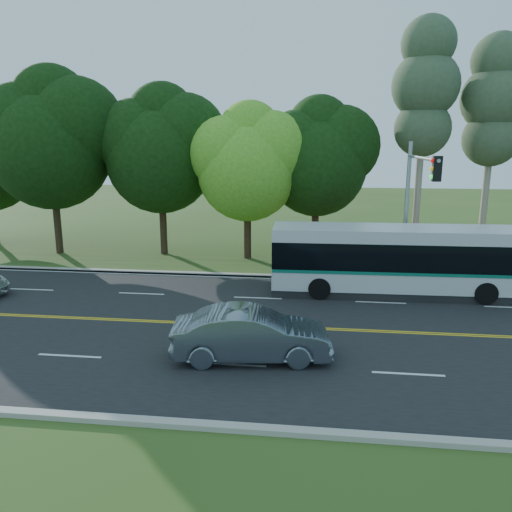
# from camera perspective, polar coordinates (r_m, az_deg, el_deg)

# --- Properties ---
(ground) EXTENTS (120.00, 120.00, 0.00)m
(ground) POSITION_cam_1_polar(r_m,az_deg,el_deg) (19.52, 0.45, -8.05)
(ground) COLOR #304B19
(ground) RESTS_ON ground
(road) EXTENTS (60.00, 14.00, 0.02)m
(road) POSITION_cam_1_polar(r_m,az_deg,el_deg) (19.52, 0.45, -8.03)
(road) COLOR black
(road) RESTS_ON ground
(curb_north) EXTENTS (60.00, 0.30, 0.15)m
(curb_north) POSITION_cam_1_polar(r_m,az_deg,el_deg) (26.27, 2.21, -2.31)
(curb_north) COLOR #AAA499
(curb_north) RESTS_ON ground
(curb_south) EXTENTS (60.00, 0.30, 0.15)m
(curb_south) POSITION_cam_1_polar(r_m,az_deg,el_deg) (13.13, -3.27, -18.96)
(curb_south) COLOR #AAA499
(curb_south) RESTS_ON ground
(grass_verge) EXTENTS (60.00, 4.00, 0.10)m
(grass_verge) POSITION_cam_1_polar(r_m,az_deg,el_deg) (28.05, 2.52, -1.36)
(grass_verge) COLOR #304B19
(grass_verge) RESTS_ON ground
(lane_markings) EXTENTS (57.60, 13.82, 0.00)m
(lane_markings) POSITION_cam_1_polar(r_m,az_deg,el_deg) (19.52, 0.17, -7.98)
(lane_markings) COLOR gold
(lane_markings) RESTS_ON road
(tree_row) EXTENTS (44.70, 9.10, 13.84)m
(tree_row) POSITION_cam_1_polar(r_m,az_deg,el_deg) (31.07, -6.63, 12.42)
(tree_row) COLOR black
(tree_row) RESTS_ON ground
(bougainvillea_hedge) EXTENTS (9.50, 2.25, 1.50)m
(bougainvillea_hedge) POSITION_cam_1_polar(r_m,az_deg,el_deg) (27.48, 17.50, -0.84)
(bougainvillea_hedge) COLOR maroon
(bougainvillea_hedge) RESTS_ON ground
(traffic_signal) EXTENTS (0.42, 6.10, 7.00)m
(traffic_signal) POSITION_cam_1_polar(r_m,az_deg,el_deg) (24.03, 17.68, 6.81)
(traffic_signal) COLOR #9A9BA2
(traffic_signal) RESTS_ON ground
(transit_bus) EXTENTS (12.09, 2.85, 3.15)m
(transit_bus) POSITION_cam_1_polar(r_m,az_deg,el_deg) (24.02, 16.45, -0.60)
(transit_bus) COLOR silver
(transit_bus) RESTS_ON road
(sedan) EXTENTS (5.33, 2.44, 1.70)m
(sedan) POSITION_cam_1_polar(r_m,az_deg,el_deg) (16.44, -0.52, -8.95)
(sedan) COLOR slate
(sedan) RESTS_ON road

